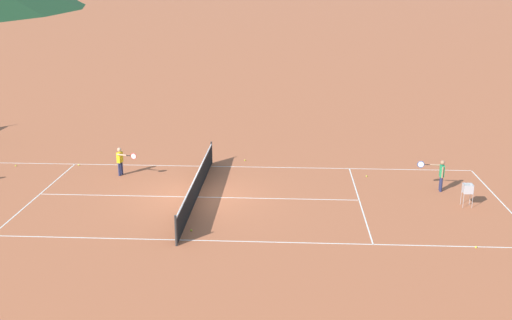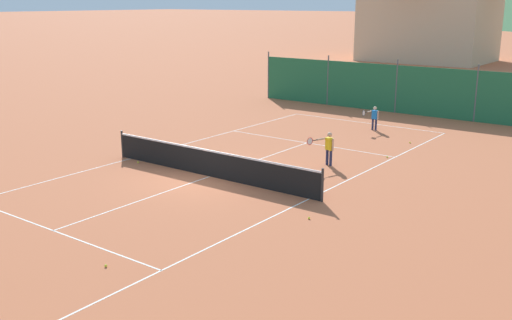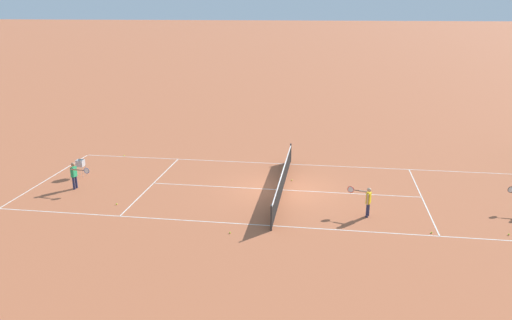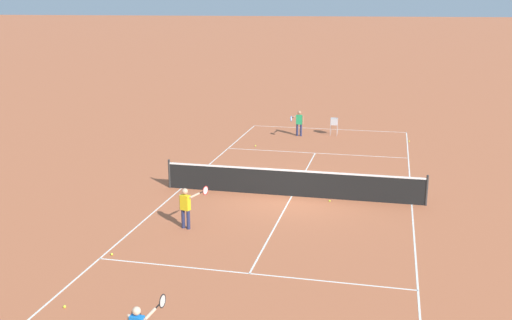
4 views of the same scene
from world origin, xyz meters
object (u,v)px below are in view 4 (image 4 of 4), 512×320
Objects in this scene: tennis_ball_alley_left at (330,201)px; tennis_ball_near_corner at (172,175)px; tennis_ball_far_corner at (389,199)px; tennis_ball_alley_right at (409,141)px; tennis_ball_by_net_left at (255,146)px; player_far_baseline at (186,205)px; tennis_net at (292,182)px; ball_hopper at (334,123)px; tennis_ball_by_net_right at (65,307)px; tennis_ball_service_box at (112,254)px; player_near_baseline at (299,121)px.

tennis_ball_near_corner is at bearing -16.24° from tennis_ball_alley_left.
tennis_ball_alley_left is (1.99, 0.62, 0.00)m from tennis_ball_far_corner.
tennis_ball_alley_right is (-2.83, -10.01, 0.00)m from tennis_ball_alley_left.
player_far_baseline is at bearing 91.93° from tennis_ball_by_net_left.
tennis_net is 139.09× the size of tennis_ball_near_corner.
tennis_ball_far_corner is at bearing -175.03° from tennis_net.
tennis_ball_alley_right is 0.07× the size of ball_hopper.
tennis_ball_alley_right is at bearing -138.57° from tennis_ball_near_corner.
tennis_ball_by_net_left and tennis_ball_by_net_right have the same top height.
tennis_ball_alley_right is (-9.23, -8.15, 0.00)m from tennis_ball_near_corner.
tennis_net reaches higher than tennis_ball_alley_left.
player_near_baseline is at bearing -99.20° from tennis_ball_service_box.
tennis_ball_far_corner is (-4.66, 9.50, -0.73)m from player_near_baseline.
tennis_ball_by_net_left and tennis_ball_near_corner have the same top height.
tennis_net is at bearing 87.57° from ball_hopper.
tennis_net is 139.09× the size of tennis_ball_by_net_right.
tennis_ball_by_net_right is at bearing 68.19° from tennis_net.
player_near_baseline is 10.60m from tennis_ball_far_corner.
tennis_ball_far_corner and tennis_ball_alley_right have the same top height.
tennis_ball_alley_right is (-0.83, -9.39, 0.00)m from tennis_ball_far_corner.
tennis_ball_service_box is at bearing 98.63° from tennis_ball_near_corner.
player_near_baseline is (-1.27, -13.54, 0.02)m from player_far_baseline.
ball_hopper reaches higher than tennis_ball_alley_right.
tennis_ball_by_net_left is 7.60m from tennis_ball_alley_right.
player_far_baseline is 15.05m from tennis_ball_alley_right.
tennis_net is 139.09× the size of tennis_ball_alley_right.
ball_hopper is (-4.32, -16.53, 0.62)m from tennis_ball_service_box.
tennis_net is at bearing 4.97° from tennis_ball_far_corner.
player_far_baseline is at bearing 84.63° from player_near_baseline.
tennis_net reaches higher than tennis_ball_alley_right.
tennis_ball_service_box is 1.00× the size of tennis_ball_near_corner.
tennis_net is 139.09× the size of tennis_ball_service_box.
ball_hopper is at bearing -160.72° from player_near_baseline.
ball_hopper is at bearing -121.73° from tennis_ball_near_corner.
tennis_ball_alley_left is 1.00× the size of tennis_ball_by_net_right.
tennis_ball_service_box is (7.24, 6.43, 0.00)m from tennis_ball_far_corner.
tennis_ball_service_box is at bearing 80.80° from player_near_baseline.
tennis_ball_service_box is 7.82m from tennis_ball_alley_left.
player_near_baseline is 1.46× the size of ball_hopper.
player_far_baseline is at bearing -118.73° from tennis_ball_service_box.
tennis_ball_service_box is (3.88, 6.13, -0.47)m from tennis_net.
tennis_ball_near_corner is 1.00× the size of tennis_ball_by_net_right.
tennis_ball_far_corner is at bearing 84.94° from tennis_ball_alley_right.
tennis_ball_service_box and tennis_ball_alley_right have the same top height.
tennis_ball_far_corner is 2.09m from tennis_ball_alley_left.
tennis_ball_by_net_right is (0.68, 16.06, 0.00)m from tennis_ball_by_net_left.
tennis_net is 10.31× the size of ball_hopper.
player_far_baseline is 19.13× the size of tennis_ball_by_net_left.
ball_hopper reaches higher than tennis_ball_by_net_right.
tennis_ball_service_box is 17.75m from tennis_ball_alley_right.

